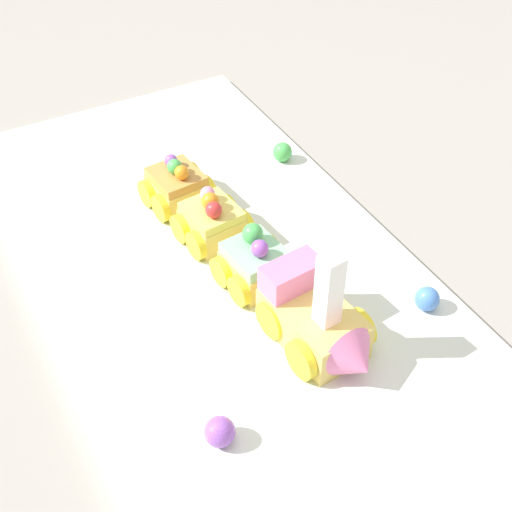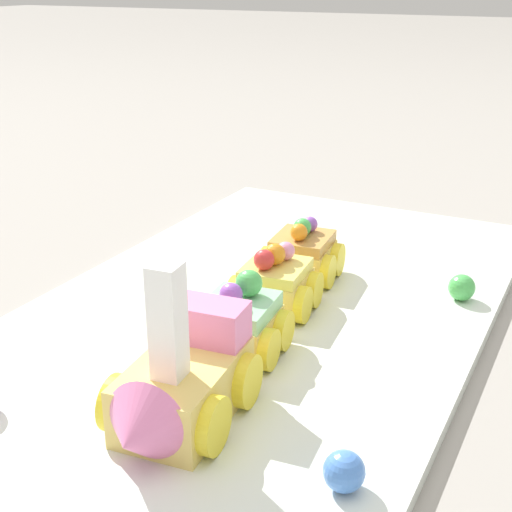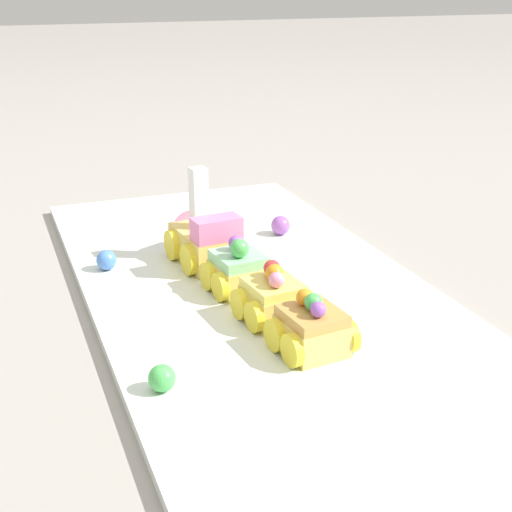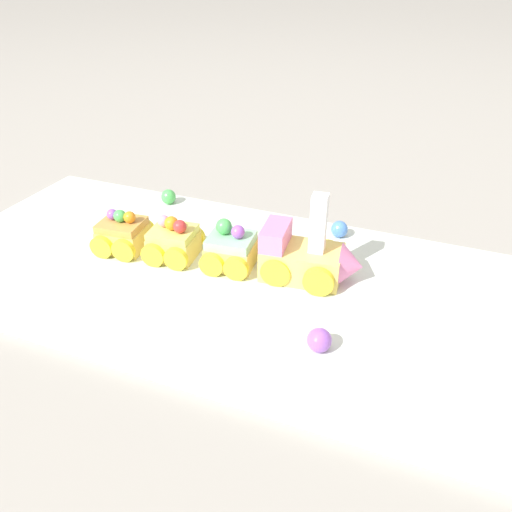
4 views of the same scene
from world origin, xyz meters
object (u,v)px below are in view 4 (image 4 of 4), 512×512
object	(u,v)px
cake_car_lemon	(174,242)
gumball_green	(168,197)
cake_car_mint	(231,250)
gumball_purple	(319,340)
cake_car_caramel	(123,234)
gumball_blue	(339,229)
cake_train_locomotive	(309,258)

from	to	relation	value
cake_car_lemon	gumball_green	distance (m)	0.17
cake_car_mint	gumball_purple	world-z (taller)	cake_car_mint
gumball_green	gumball_purple	bearing A→B (deg)	-37.32
cake_car_caramel	gumball_blue	size ratio (longest dim) A/B	3.08
gumball_green	gumball_blue	distance (m)	0.29
cake_car_mint	gumball_green	world-z (taller)	cake_car_mint
cake_car_lemon	gumball_blue	bearing A→B (deg)	29.32
cake_train_locomotive	cake_car_caramel	size ratio (longest dim) A/B	1.74
cake_car_caramel	gumball_green	world-z (taller)	cake_car_caramel
cake_car_mint	gumball_purple	distance (m)	0.19
gumball_purple	gumball_blue	xyz separation A→B (m)	(-0.04, 0.25, -0.00)
cake_car_lemon	gumball_green	bearing A→B (deg)	117.37
gumball_green	gumball_blue	bearing A→B (deg)	-0.82
cake_train_locomotive	cake_car_mint	distance (m)	0.10
cake_car_mint	gumball_blue	bearing A→B (deg)	42.71
gumball_purple	cake_car_mint	bearing A→B (deg)	142.77
cake_car_caramel	gumball_blue	world-z (taller)	cake_car_caramel
cake_car_mint	cake_car_caramel	size ratio (longest dim) A/B	1.00
cake_car_mint	gumball_blue	xyz separation A→B (m)	(0.11, 0.13, -0.01)
cake_car_lemon	gumball_purple	distance (m)	0.26
cake_car_lemon	gumball_purple	size ratio (longest dim) A/B	2.88
cake_train_locomotive	gumball_blue	distance (m)	0.12
gumball_green	gumball_purple	world-z (taller)	gumball_purple
cake_car_lemon	cake_car_caramel	bearing A→B (deg)	179.89
cake_car_lemon	cake_car_caramel	world-z (taller)	cake_car_lemon
cake_car_mint	cake_car_lemon	size ratio (longest dim) A/B	1.00
cake_car_lemon	gumball_green	world-z (taller)	cake_car_lemon
cake_train_locomotive	gumball_purple	size ratio (longest dim) A/B	5.00
cake_car_caramel	gumball_blue	bearing A→B (deg)	22.33
gumball_blue	gumball_green	bearing A→B (deg)	179.18
cake_car_mint	cake_car_lemon	distance (m)	0.08
cake_car_mint	cake_train_locomotive	bearing A→B (deg)	-0.07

